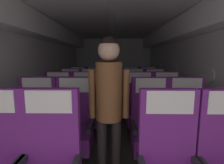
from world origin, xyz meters
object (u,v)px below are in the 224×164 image
(seat_b_right_window, at_px, (150,129))
(seat_e_right_window, at_px, (131,91))
(seat_b_right_aisle, at_px, (187,128))
(seat_d_left_window, at_px, (70,97))
(seat_e_left_window, at_px, (78,90))
(seat_d_left_aisle, at_px, (91,98))
(seat_e_right_aisle, at_px, (148,91))
(seat_b_left_window, at_px, (37,128))
(seat_d_right_window, at_px, (134,98))
(seat_e_left_aisle, at_px, (95,91))
(seat_b_left_aisle, at_px, (74,128))
(seat_c_left_window, at_px, (58,109))
(seat_c_left_aisle, at_px, (85,109))
(seat_c_right_aisle, at_px, (167,109))
(seat_c_right_window, at_px, (140,109))
(seat_d_right_aisle, at_px, (155,98))
(flight_attendant, at_px, (109,97))

(seat_b_right_window, relative_size, seat_e_right_window, 1.00)
(seat_b_right_window, bearing_deg, seat_b_right_aisle, 1.87)
(seat_b_right_window, bearing_deg, seat_d_left_window, 131.77)
(seat_e_left_window, bearing_deg, seat_d_left_aisle, -60.11)
(seat_d_left_window, distance_m, seat_e_right_window, 1.75)
(seat_e_right_window, bearing_deg, seat_e_right_aisle, 2.64)
(seat_b_left_window, distance_m, seat_d_right_window, 2.30)
(seat_b_right_aisle, bearing_deg, seat_d_left_window, 139.98)
(seat_b_right_window, relative_size, seat_d_left_window, 1.00)
(seat_e_left_aisle, xyz_separation_m, seat_e_right_aisle, (1.54, 0.02, 0.00))
(seat_d_left_window, xyz_separation_m, seat_d_right_window, (1.54, -0.01, 0.00))
(seat_b_right_aisle, relative_size, seat_d_left_aisle, 1.00)
(seat_d_left_aisle, xyz_separation_m, seat_e_right_window, (1.05, 0.84, 0.00))
(seat_b_left_aisle, xyz_separation_m, seat_e_right_aisle, (1.54, 2.57, 0.00))
(seat_c_left_window, xyz_separation_m, seat_d_left_aisle, (0.49, 0.87, 0.00))
(seat_b_right_aisle, bearing_deg, seat_d_right_window, 106.45)
(seat_b_right_aisle, bearing_deg, seat_e_left_aisle, 121.11)
(seat_c_left_aisle, relative_size, seat_e_left_window, 1.00)
(seat_c_left_aisle, xyz_separation_m, seat_c_right_aisle, (1.53, 0.01, 0.00))
(seat_c_right_window, xyz_separation_m, seat_e_left_aisle, (-1.04, 1.71, 0.00))
(seat_d_right_window, bearing_deg, seat_e_left_aisle, 140.81)
(seat_d_right_window, xyz_separation_m, seat_e_left_window, (-1.54, 0.85, 0.00))
(seat_e_right_window, bearing_deg, seat_c_right_aisle, -73.73)
(seat_b_left_window, xyz_separation_m, seat_c_left_aisle, (0.51, 0.85, 0.00))
(seat_b_right_aisle, height_order, seat_d_right_window, same)
(seat_b_right_aisle, distance_m, seat_e_right_window, 2.60)
(seat_b_left_aisle, distance_m, seat_c_left_window, 0.97)
(seat_b_right_window, distance_m, seat_e_right_aisle, 2.63)
(seat_c_left_aisle, relative_size, seat_e_right_aisle, 1.00)
(seat_b_left_window, xyz_separation_m, seat_e_left_window, (0.01, 2.55, 0.00))
(seat_b_right_window, bearing_deg, seat_b_left_window, 179.42)
(seat_b_right_aisle, relative_size, seat_c_right_window, 1.00)
(seat_e_right_window, bearing_deg, seat_d_right_aisle, -59.70)
(seat_c_left_aisle, xyz_separation_m, seat_e_left_aisle, (-0.00, 1.71, 0.00))
(seat_b_left_aisle, xyz_separation_m, seat_c_left_window, (-0.50, 0.83, 0.00))
(seat_d_left_window, distance_m, seat_d_left_aisle, 0.49)
(seat_e_left_window, relative_size, seat_e_right_aisle, 1.00)
(seat_c_left_window, xyz_separation_m, seat_e_right_aisle, (2.04, 1.73, 0.00))
(seat_e_right_window, bearing_deg, seat_c_left_aisle, -121.32)
(seat_e_right_aisle, bearing_deg, seat_b_right_aisle, -90.01)
(seat_c_left_aisle, height_order, seat_c_right_aisle, same)
(seat_b_left_window, relative_size, seat_c_right_window, 1.00)
(seat_d_right_aisle, relative_size, seat_e_right_window, 1.00)
(seat_d_right_window, bearing_deg, seat_c_right_window, -89.94)
(seat_e_right_aisle, xyz_separation_m, flight_attendant, (-1.04, -2.98, 0.54))
(seat_b_left_aisle, height_order, seat_d_right_aisle, same)
(seat_b_left_window, height_order, seat_d_right_aisle, same)
(seat_c_left_aisle, relative_size, seat_e_left_aisle, 1.00)
(seat_b_left_window, bearing_deg, seat_e_right_window, 58.78)
(seat_c_right_aisle, xyz_separation_m, seat_e_right_aisle, (0.01, 1.72, 0.00))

